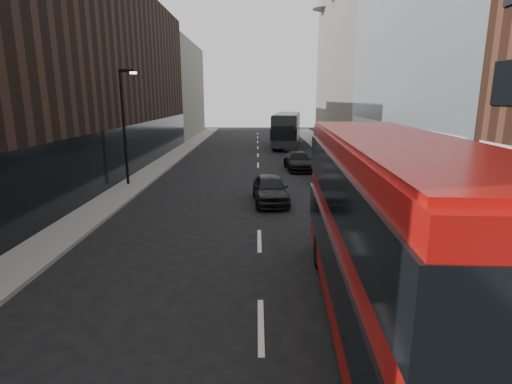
{
  "coord_description": "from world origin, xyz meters",
  "views": [
    {
      "loc": [
        -0.1,
        -6.81,
        5.47
      ],
      "look_at": [
        -0.13,
        5.77,
        2.5
      ],
      "focal_mm": 28.0,
      "sensor_mm": 36.0,
      "label": 1
    }
  ],
  "objects_px": {
    "street_lamp": "(125,119)",
    "red_bus": "(389,228)",
    "car_a": "(270,189)",
    "car_c": "(298,161)",
    "grey_bus": "(287,129)",
    "car_b": "(324,171)"
  },
  "relations": [
    {
      "from": "street_lamp",
      "to": "red_bus",
      "type": "xyz_separation_m",
      "value": [
        11.13,
        -16.17,
        -1.59
      ]
    },
    {
      "from": "red_bus",
      "to": "car_c",
      "type": "relative_size",
      "value": 2.48
    },
    {
      "from": "grey_bus",
      "to": "car_a",
      "type": "distance_m",
      "value": 25.65
    },
    {
      "from": "car_c",
      "to": "red_bus",
      "type": "bearing_deg",
      "value": -93.93
    },
    {
      "from": "street_lamp",
      "to": "red_bus",
      "type": "relative_size",
      "value": 0.6
    },
    {
      "from": "red_bus",
      "to": "car_b",
      "type": "relative_size",
      "value": 2.8
    },
    {
      "from": "car_a",
      "to": "car_b",
      "type": "relative_size",
      "value": 1.05
    },
    {
      "from": "street_lamp",
      "to": "red_bus",
      "type": "height_order",
      "value": "street_lamp"
    },
    {
      "from": "red_bus",
      "to": "grey_bus",
      "type": "xyz_separation_m",
      "value": [
        0.44,
        37.61,
        -0.58
      ]
    },
    {
      "from": "red_bus",
      "to": "car_b",
      "type": "xyz_separation_m",
      "value": [
        1.49,
        17.6,
        -1.9
      ]
    },
    {
      "from": "red_bus",
      "to": "car_a",
      "type": "distance_m",
      "value": 12.49
    },
    {
      "from": "car_b",
      "to": "car_c",
      "type": "bearing_deg",
      "value": 112.8
    },
    {
      "from": "street_lamp",
      "to": "grey_bus",
      "type": "height_order",
      "value": "street_lamp"
    },
    {
      "from": "street_lamp",
      "to": "grey_bus",
      "type": "bearing_deg",
      "value": 61.65
    },
    {
      "from": "red_bus",
      "to": "car_c",
      "type": "height_order",
      "value": "red_bus"
    },
    {
      "from": "car_c",
      "to": "grey_bus",
      "type": "bearing_deg",
      "value": 85.84
    },
    {
      "from": "red_bus",
      "to": "car_a",
      "type": "height_order",
      "value": "red_bus"
    },
    {
      "from": "car_a",
      "to": "car_c",
      "type": "xyz_separation_m",
      "value": [
        2.52,
        10.03,
        -0.07
      ]
    },
    {
      "from": "street_lamp",
      "to": "car_a",
      "type": "relative_size",
      "value": 1.59
    },
    {
      "from": "red_bus",
      "to": "car_c",
      "type": "bearing_deg",
      "value": 92.82
    },
    {
      "from": "car_b",
      "to": "car_c",
      "type": "relative_size",
      "value": 0.88
    },
    {
      "from": "car_a",
      "to": "car_b",
      "type": "bearing_deg",
      "value": 51.84
    }
  ]
}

